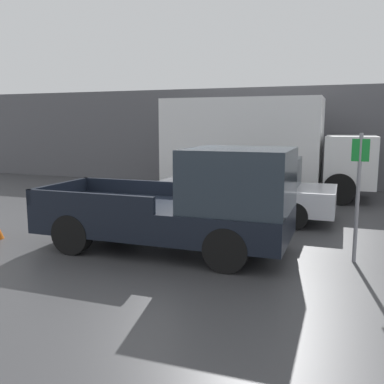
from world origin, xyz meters
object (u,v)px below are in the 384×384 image
Objects in this scene: newspaper_box at (216,173)px; pickup_truck at (190,204)px; car at (243,188)px; delivery_truck at (256,144)px; parking_sign at (358,191)px.

pickup_truck is at bearing -76.51° from newspaper_box.
car is 6.45m from newspaper_box.
pickup_truck is 7.36m from delivery_truck.
parking_sign is (3.22, -6.89, -0.48)m from delivery_truck.
parking_sign is at bearing -64.94° from delivery_truck.
car is 2.06× the size of parking_sign.
pickup_truck reaches higher than newspaper_box.
delivery_truck reaches higher than car.
car is at bearing 85.21° from pickup_truck.
pickup_truck is 0.70× the size of delivery_truck.
delivery_truck reaches higher than pickup_truck.
pickup_truck is at bearing -172.29° from parking_sign.
car is 4.01m from delivery_truck.
delivery_truck is at bearing -44.49° from newspaper_box.
delivery_truck is at bearing 96.44° from car.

